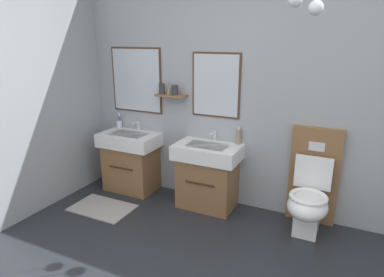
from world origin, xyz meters
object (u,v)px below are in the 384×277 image
toilet (310,194)px  vanity_sink_left (131,160)px  vanity_sink_right (208,174)px  toothbrush_cup (119,123)px  soap_dispenser (239,137)px

toilet → vanity_sink_left: bearing=179.9°
vanity_sink_right → toilet: toilet is taller
vanity_sink_right → vanity_sink_left: bearing=180.0°
vanity_sink_right → toothbrush_cup: bearing=173.1°
vanity_sink_left → toothbrush_cup: 0.51m
vanity_sink_left → soap_dispenser: soap_dispenser is taller
vanity_sink_left → vanity_sink_right: same height
toilet → soap_dispenser: size_ratio=5.15×
vanity_sink_left → soap_dispenser: (1.31, 0.17, 0.42)m
vanity_sink_right → soap_dispenser: 0.54m
vanity_sink_right → toilet: 1.09m
toilet → toothbrush_cup: size_ratio=4.97×
vanity_sink_right → soap_dispenser: bearing=30.4°
soap_dispenser → toilet: bearing=-12.0°
vanity_sink_left → vanity_sink_right: size_ratio=1.00×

